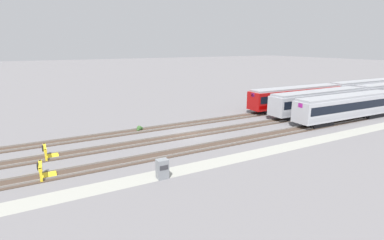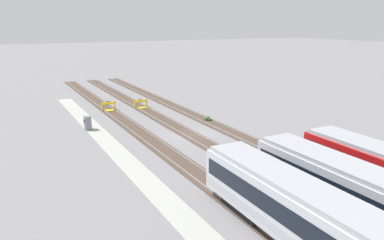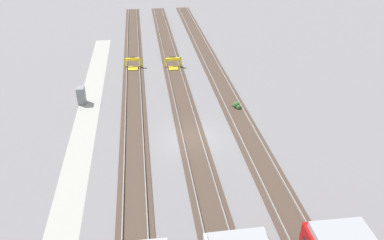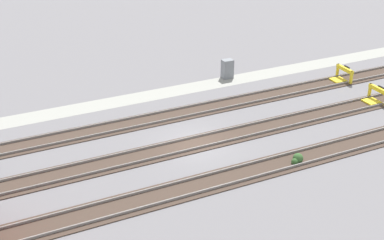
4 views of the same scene
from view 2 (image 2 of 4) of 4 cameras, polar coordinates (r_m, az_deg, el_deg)
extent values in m
plane|color=slate|center=(40.60, -0.19, -2.37)|extent=(400.00, 400.00, 0.00)
cube|color=#9E9E93|center=(37.56, -11.95, -4.12)|extent=(54.00, 2.00, 0.01)
cube|color=#47382D|center=(38.78, -6.15, -3.24)|extent=(90.00, 2.24, 0.06)
cube|color=gray|center=(39.01, -5.17, -2.94)|extent=(90.00, 0.07, 0.15)
cube|color=gray|center=(38.50, -7.14, -3.23)|extent=(90.00, 0.07, 0.15)
cube|color=#47382D|center=(40.59, -0.19, -2.33)|extent=(90.00, 2.24, 0.06)
cube|color=gray|center=(40.88, 0.70, -2.05)|extent=(90.00, 0.07, 0.15)
cube|color=gray|center=(40.25, -1.09, -2.33)|extent=(90.00, 0.07, 0.15)
cube|color=#47382D|center=(42.81, 5.21, -1.49)|extent=(90.00, 2.24, 0.06)
cube|color=gray|center=(43.16, 6.01, -1.23)|extent=(90.00, 0.07, 0.15)
cube|color=gray|center=(42.40, 4.40, -1.48)|extent=(90.00, 0.07, 0.15)
cube|color=#B21E99|center=(32.23, 18.54, -2.05)|extent=(0.09, 0.70, 0.56)
cube|color=black|center=(30.98, 22.57, -8.40)|extent=(3.65, 2.31, 0.70)
cube|color=#ADAFB7|center=(20.65, 18.39, -14.63)|extent=(18.06, 3.19, 2.70)
cube|color=black|center=(20.49, 18.47, -13.84)|extent=(17.34, 3.21, 1.08)
cube|color=#9EA0A8|center=(21.02, 18.22, -16.44)|extent=(17.70, 3.21, 0.54)
cube|color=#999BA0|center=(19.98, 18.74, -10.86)|extent=(17.51, 2.90, 0.30)
cube|color=#B21E99|center=(26.64, 4.92, -4.78)|extent=(0.10, 0.70, 0.56)
cube|color=black|center=(25.14, 8.91, -12.87)|extent=(3.65, 2.32, 0.70)
cube|color=#ADAFB7|center=(23.91, 26.21, -11.27)|extent=(18.01, 2.89, 2.70)
cube|color=black|center=(23.78, 26.30, -10.56)|extent=(17.29, 2.92, 1.08)
cube|color=#9EA0A8|center=(24.23, 26.01, -12.88)|extent=(17.65, 2.91, 0.54)
cube|color=#999BA0|center=(23.33, 26.63, -7.93)|extent=(17.47, 2.60, 0.30)
cube|color=#B21E99|center=(29.12, 12.15, -3.36)|extent=(0.08, 0.70, 0.56)
cube|color=black|center=(27.80, 16.40, -10.51)|extent=(3.61, 2.26, 0.70)
cube|color=yellow|center=(53.57, -11.68, 2.16)|extent=(0.19, 0.19, 1.15)
cube|color=yellow|center=(53.18, -13.56, 1.96)|extent=(0.19, 0.19, 1.15)
cube|color=yellow|center=(53.28, -12.64, 2.51)|extent=(0.32, 2.01, 0.30)
cube|color=yellow|center=(52.95, -12.45, 1.44)|extent=(1.14, 1.12, 0.18)
cube|color=black|center=(53.45, -12.69, 2.55)|extent=(0.14, 0.60, 0.44)
cube|color=yellow|center=(54.46, -6.93, 2.56)|extent=(0.18, 0.18, 1.15)
cube|color=yellow|center=(53.87, -8.72, 2.37)|extent=(0.18, 0.18, 1.15)
cube|color=yellow|center=(54.07, -7.83, 2.91)|extent=(0.25, 2.00, 0.30)
cube|color=yellow|center=(53.76, -7.60, 1.85)|extent=(1.11, 1.09, 0.18)
cube|color=black|center=(54.24, -7.90, 2.94)|extent=(0.12, 0.60, 0.44)
cube|color=gray|center=(44.21, -15.62, -0.42)|extent=(0.90, 0.70, 1.60)
cube|color=#333338|center=(44.08, -16.10, -0.18)|extent=(0.70, 0.04, 0.36)
sphere|color=#38602D|center=(46.63, 2.41, 0.23)|extent=(0.64, 0.64, 0.64)
sphere|color=#38602D|center=(46.46, 2.72, 0.05)|extent=(0.44, 0.44, 0.44)
sphere|color=#38602D|center=(46.76, 2.08, 0.10)|extent=(0.36, 0.36, 0.36)
camera|label=1|loc=(51.82, -41.70, 9.36)|focal=28.00mm
camera|label=3|loc=(17.76, 32.16, 25.71)|focal=35.00mm
camera|label=4|loc=(50.22, 39.25, 17.08)|focal=50.00mm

